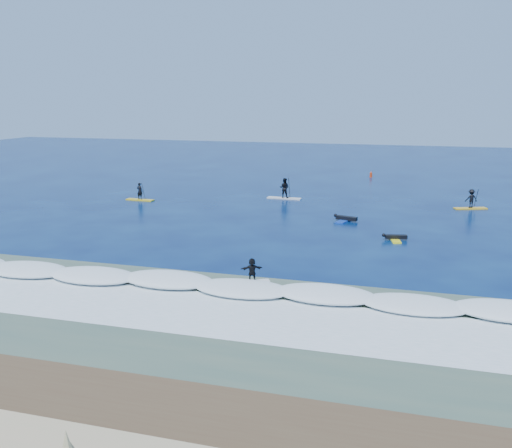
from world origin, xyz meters
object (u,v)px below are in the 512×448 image
(sup_paddler_center, at_px, (284,190))
(prone_paddler_near, at_px, (395,238))
(sup_paddler_left, at_px, (140,194))
(sup_paddler_right, at_px, (471,200))
(marker_buoy, at_px, (371,175))
(wave_surfer, at_px, (252,272))
(prone_paddler_far, at_px, (345,219))

(sup_paddler_center, relative_size, prone_paddler_near, 1.49)
(sup_paddler_left, height_order, sup_paddler_right, sup_paddler_right)
(sup_paddler_center, height_order, sup_paddler_right, sup_paddler_center)
(prone_paddler_near, distance_m, marker_buoy, 30.19)
(sup_paddler_left, height_order, wave_surfer, sup_paddler_left)
(sup_paddler_right, bearing_deg, prone_paddler_near, -134.96)
(prone_paddler_near, relative_size, prone_paddler_far, 0.88)
(sup_paddler_right, xyz_separation_m, wave_surfer, (-12.03, -24.29, -0.01))
(sup_paddler_center, xyz_separation_m, prone_paddler_far, (6.69, -8.13, -0.66))
(prone_paddler_far, bearing_deg, prone_paddler_near, -126.07)
(marker_buoy, bearing_deg, wave_surfer, -93.11)
(prone_paddler_near, relative_size, wave_surfer, 1.20)
(wave_surfer, bearing_deg, prone_paddler_far, 53.37)
(sup_paddler_left, height_order, prone_paddler_near, sup_paddler_left)
(sup_paddler_center, bearing_deg, sup_paddler_right, 0.91)
(sup_paddler_center, distance_m, wave_surfer, 25.07)
(sup_paddler_center, height_order, prone_paddler_near, sup_paddler_center)
(prone_paddler_far, xyz_separation_m, wave_surfer, (-2.50, -16.59, 0.58))
(sup_paddler_left, relative_size, sup_paddler_right, 0.96)
(wave_surfer, bearing_deg, marker_buoy, 58.83)
(marker_buoy, bearing_deg, prone_paddler_far, -89.44)
(sup_paddler_right, distance_m, prone_paddler_near, 13.90)
(wave_surfer, relative_size, marker_buoy, 2.36)
(sup_paddler_left, xyz_separation_m, sup_paddler_right, (28.69, 4.03, 0.17))
(sup_paddler_left, xyz_separation_m, prone_paddler_far, (19.16, -3.67, -0.41))
(prone_paddler_near, bearing_deg, marker_buoy, -5.11)
(sup_paddler_center, bearing_deg, sup_paddler_left, -157.94)
(prone_paddler_far, bearing_deg, wave_surfer, -172.64)
(sup_paddler_right, relative_size, marker_buoy, 3.70)
(sup_paddler_right, distance_m, marker_buoy, 19.80)
(sup_paddler_center, height_order, prone_paddler_far, sup_paddler_center)
(sup_paddler_left, height_order, prone_paddler_far, sup_paddler_left)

